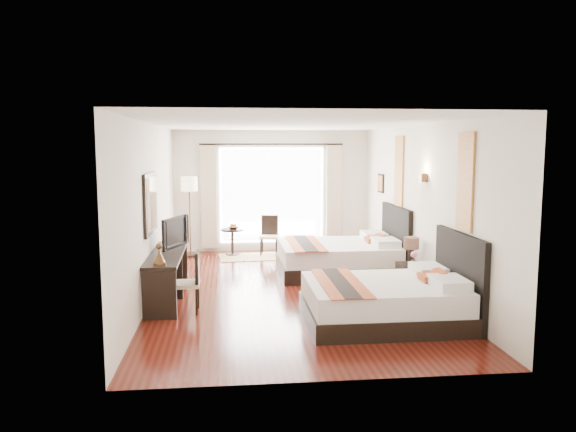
{
  "coord_description": "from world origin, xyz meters",
  "views": [
    {
      "loc": [
        -1.01,
        -9.26,
        2.43
      ],
      "look_at": [
        0.03,
        0.39,
        1.22
      ],
      "focal_mm": 35.0,
      "sensor_mm": 36.0,
      "label": 1
    }
  ],
  "objects": [
    {
      "name": "fruit_bowl",
      "position": [
        -0.91,
        3.2,
        0.62
      ],
      "size": [
        0.28,
        0.28,
        0.06
      ],
      "primitive_type": "imported",
      "rotation": [
        0.0,
        0.0,
        0.2
      ],
      "color": "#452B18",
      "rests_on": "side_table"
    },
    {
      "name": "bed_far",
      "position": [
        1.16,
        1.14,
        0.33
      ],
      "size": [
        2.29,
        1.79,
        1.3
      ],
      "color": "black",
      "rests_on": "floor"
    },
    {
      "name": "jute_rug",
      "position": [
        -0.54,
        2.93,
        0.01
      ],
      "size": [
        1.43,
        1.04,
        0.01
      ],
      "primitive_type": "cube",
      "rotation": [
        0.0,
        0.0,
        0.08
      ],
      "color": "tan",
      "rests_on": "floor"
    },
    {
      "name": "table_lamp",
      "position": [
        2.06,
        -0.21,
        0.78
      ],
      "size": [
        0.26,
        0.26,
        0.41
      ],
      "color": "black",
      "rests_on": "nightstand"
    },
    {
      "name": "wall_sconce",
      "position": [
        2.19,
        -0.31,
        1.92
      ],
      "size": [
        0.1,
        0.14,
        0.14
      ],
      "primitive_type": "cube",
      "color": "#4A311A",
      "rests_on": "wall_headboard"
    },
    {
      "name": "wall_desk",
      "position": [
        -2.25,
        0.0,
        1.4
      ],
      "size": [
        0.01,
        7.5,
        2.8
      ],
      "primitive_type": "cube",
      "color": "silver",
      "rests_on": "floor"
    },
    {
      "name": "floor",
      "position": [
        0.0,
        0.0,
        -0.01
      ],
      "size": [
        4.5,
        7.5,
        0.01
      ],
      "primitive_type": "cube",
      "color": "#3C110A",
      "rests_on": "ground"
    },
    {
      "name": "art_panel_near",
      "position": [
        2.23,
        -1.88,
        1.95
      ],
      "size": [
        0.03,
        0.5,
        1.35
      ],
      "primitive_type": "cube",
      "color": "maroon",
      "rests_on": "wall_headboard"
    },
    {
      "name": "wall_window",
      "position": [
        0.0,
        3.75,
        1.4
      ],
      "size": [
        4.5,
        0.01,
        2.8
      ],
      "primitive_type": "cube",
      "color": "silver",
      "rests_on": "floor"
    },
    {
      "name": "wall_headboard",
      "position": [
        2.25,
        0.0,
        1.4
      ],
      "size": [
        0.01,
        7.5,
        2.8
      ],
      "primitive_type": "cube",
      "color": "silver",
      "rests_on": "floor"
    },
    {
      "name": "art_panel_far",
      "position": [
        2.23,
        1.14,
        1.95
      ],
      "size": [
        0.03,
        0.5,
        1.35
      ],
      "primitive_type": "cube",
      "color": "maroon",
      "rests_on": "wall_headboard"
    },
    {
      "name": "mirror_glass",
      "position": [
        -2.19,
        -0.36,
        1.55
      ],
      "size": [
        0.01,
        1.12,
        0.82
      ],
      "primitive_type": "cube",
      "color": "white",
      "rests_on": "mirror_frame"
    },
    {
      "name": "window_chair",
      "position": [
        -0.1,
        3.21,
        0.27
      ],
      "size": [
        0.47,
        0.47,
        0.88
      ],
      "rotation": [
        0.0,
        0.0,
        -1.73
      ],
      "color": "beige",
      "rests_on": "floor"
    },
    {
      "name": "vase",
      "position": [
        2.02,
        -0.47,
        0.57
      ],
      "size": [
        0.16,
        0.16,
        0.14
      ],
      "primitive_type": "imported",
      "rotation": [
        0.0,
        0.0,
        0.23
      ],
      "color": "black",
      "rests_on": "nightstand"
    },
    {
      "name": "sheer_curtain",
      "position": [
        0.0,
        3.67,
        1.3
      ],
      "size": [
        2.3,
        0.02,
        2.1
      ],
      "primitive_type": "cube",
      "color": "white",
      "rests_on": "wall_window"
    },
    {
      "name": "ceiling",
      "position": [
        0.0,
        0.0,
        2.79
      ],
      "size": [
        4.5,
        7.5,
        0.02
      ],
      "primitive_type": "cube",
      "color": "white",
      "rests_on": "wall_headboard"
    },
    {
      "name": "bed_near",
      "position": [
        1.21,
        -1.88,
        0.32
      ],
      "size": [
        2.2,
        1.72,
        1.24
      ],
      "color": "black",
      "rests_on": "floor"
    },
    {
      "name": "drape_right",
      "position": [
        1.45,
        3.63,
        1.28
      ],
      "size": [
        0.35,
        0.14,
        2.35
      ],
      "primitive_type": "cube",
      "color": "#BFAD94",
      "rests_on": "floor"
    },
    {
      "name": "desk_chair",
      "position": [
        -1.64,
        -1.08,
        0.27
      ],
      "size": [
        0.42,
        0.42,
        0.9
      ],
      "rotation": [
        0.0,
        0.0,
        3.13
      ],
      "color": "beige",
      "rests_on": "floor"
    },
    {
      "name": "console_desk",
      "position": [
        -1.99,
        -0.36,
        0.38
      ],
      "size": [
        0.5,
        2.2,
        0.76
      ],
      "primitive_type": "cube",
      "color": "black",
      "rests_on": "floor"
    },
    {
      "name": "bronze_figurine",
      "position": [
        -1.99,
        -1.3,
        0.89
      ],
      "size": [
        0.21,
        0.21,
        0.28
      ],
      "primitive_type": null,
      "rotation": [
        0.0,
        0.0,
        -0.11
      ],
      "color": "#4A311A",
      "rests_on": "console_desk"
    },
    {
      "name": "mirror_frame",
      "position": [
        -2.22,
        -0.36,
        1.55
      ],
      "size": [
        0.04,
        1.25,
        0.95
      ],
      "primitive_type": "cube",
      "color": "black",
      "rests_on": "wall_desk"
    },
    {
      "name": "floor_lamp",
      "position": [
        -1.86,
        3.17,
        1.5
      ],
      "size": [
        0.36,
        0.36,
        1.77
      ],
      "color": "black",
      "rests_on": "floor"
    },
    {
      "name": "drape_left",
      "position": [
        -1.45,
        3.63,
        1.28
      ],
      "size": [
        0.35,
        0.14,
        2.35
      ],
      "primitive_type": "cube",
      "color": "#BFAD94",
      "rests_on": "floor"
    },
    {
      "name": "window_glass",
      "position": [
        0.0,
        3.73,
        1.3
      ],
      "size": [
        2.4,
        0.02,
        2.2
      ],
      "primitive_type": "cube",
      "color": "white",
      "rests_on": "wall_window"
    },
    {
      "name": "nightstand",
      "position": [
        2.03,
        -0.31,
        0.24
      ],
      "size": [
        0.4,
        0.49,
        0.47
      ],
      "primitive_type": "cube",
      "color": "black",
      "rests_on": "floor"
    },
    {
      "name": "wall_entry",
      "position": [
        0.0,
        -3.75,
        1.4
      ],
      "size": [
        4.5,
        0.01,
        2.8
      ],
      "primitive_type": "cube",
      "color": "silver",
      "rests_on": "floor"
    },
    {
      "name": "television",
      "position": [
        -1.97,
        0.15,
        1.01
      ],
      "size": [
        0.44,
        0.88,
        0.52
      ],
      "primitive_type": "imported",
      "rotation": [
        0.0,
        0.0,
        1.2
      ],
      "color": "black",
      "rests_on": "console_desk"
    },
    {
      "name": "side_table",
      "position": [
        -0.93,
        3.23,
        0.3
      ],
      "size": [
        0.51,
        0.51,
        0.59
      ],
      "primitive_type": "cylinder",
      "color": "black",
      "rests_on": "floor"
    }
  ]
}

